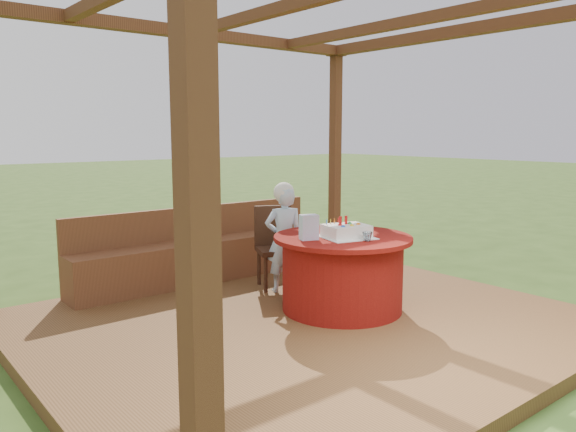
# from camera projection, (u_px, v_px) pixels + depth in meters

# --- Properties ---
(ground) EXTENTS (60.00, 60.00, 0.00)m
(ground) POSITION_uv_depth(u_px,v_px,m) (306.00, 332.00, 4.92)
(ground) COLOR #2F4C19
(ground) RESTS_ON ground
(deck) EXTENTS (4.50, 4.00, 0.12)m
(deck) POSITION_uv_depth(u_px,v_px,m) (306.00, 325.00, 4.92)
(deck) COLOR brown
(deck) RESTS_ON ground
(pergola) EXTENTS (4.50, 4.00, 2.72)m
(pergola) POSITION_uv_depth(u_px,v_px,m) (307.00, 49.00, 4.57)
(pergola) COLOR brown
(pergola) RESTS_ON deck
(bench) EXTENTS (3.00, 0.42, 0.80)m
(bench) POSITION_uv_depth(u_px,v_px,m) (204.00, 256.00, 6.19)
(bench) COLOR brown
(bench) RESTS_ON deck
(table) EXTENTS (1.25, 1.25, 0.69)m
(table) POSITION_uv_depth(u_px,v_px,m) (342.00, 272.00, 5.12)
(table) COLOR maroon
(table) RESTS_ON deck
(chair) EXTENTS (0.52, 0.52, 0.85)m
(chair) POSITION_uv_depth(u_px,v_px,m) (275.00, 243.00, 5.91)
(chair) COLOR #3A1F12
(chair) RESTS_ON deck
(elderly_woman) EXTENTS (0.46, 0.40, 1.12)m
(elderly_woman) POSITION_uv_depth(u_px,v_px,m) (284.00, 236.00, 5.68)
(elderly_woman) COLOR #94BCDB
(elderly_woman) RESTS_ON deck
(birthday_cake) EXTENTS (0.51, 0.51, 0.19)m
(birthday_cake) POSITION_uv_depth(u_px,v_px,m) (346.00, 231.00, 4.99)
(birthday_cake) COLOR white
(birthday_cake) RESTS_ON table
(gift_bag) EXTENTS (0.18, 0.15, 0.22)m
(gift_bag) POSITION_uv_depth(u_px,v_px,m) (309.00, 227.00, 4.88)
(gift_bag) COLOR #E795D3
(gift_bag) RESTS_ON table
(drinking_glass) EXTENTS (0.11, 0.11, 0.08)m
(drinking_glass) POSITION_uv_depth(u_px,v_px,m) (367.00, 236.00, 4.82)
(drinking_glass) COLOR white
(drinking_glass) RESTS_ON table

